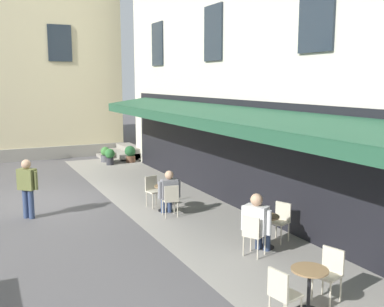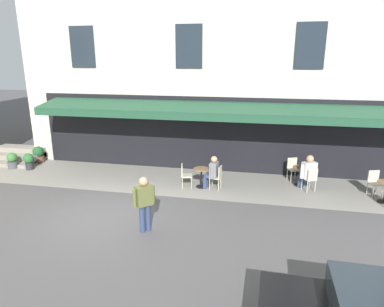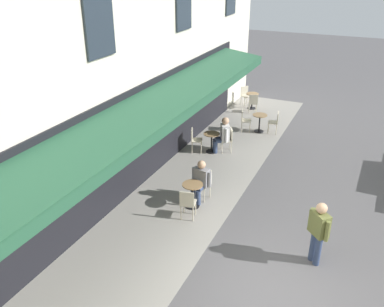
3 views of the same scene
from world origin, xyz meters
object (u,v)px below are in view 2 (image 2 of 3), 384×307
object	(u,v)px
cafe_chair_cream_facing_street	(217,175)
cafe_chair_cream_near_door	(375,181)
cafe_table_mid_terrace	(300,174)
seated_companion_in_white	(307,171)
potted_plant_by_steps	(29,160)
cafe_chair_cream_corner_left	(311,178)
potted_plant_entrance_right	(12,160)
cafe_chair_cream_kerbside	(185,174)
cafe_chair_cream_back_row	(293,167)
cafe_table_near_entrance	(201,175)
seated_patron_in_grey	(212,171)
potted_plant_entrance_left	(39,154)
walking_pedestrian_in_olive	(144,200)

from	to	relation	value
cafe_chair_cream_facing_street	cafe_chair_cream_near_door	size ratio (longest dim) A/B	1.00
cafe_table_mid_terrace	seated_companion_in_white	xyz separation A→B (m)	(-0.20, 0.36, 0.23)
potted_plant_by_steps	cafe_chair_cream_corner_left	bearing A→B (deg)	178.96
cafe_chair_cream_facing_street	potted_plant_entrance_right	size ratio (longest dim) A/B	1.29
cafe_chair_cream_corner_left	cafe_table_mid_terrace	bearing A→B (deg)	-61.18
cafe_chair_cream_kerbside	cafe_chair_cream_back_row	xyz separation A→B (m)	(-4.08, -1.63, 0.00)
cafe_table_near_entrance	seated_patron_in_grey	distance (m)	0.46
cafe_chair_cream_corner_left	seated_companion_in_white	bearing A→B (deg)	-61.18
cafe_table_mid_terrace	seated_patron_in_grey	bearing A→B (deg)	16.45
cafe_chair_cream_back_row	potted_plant_by_steps	xyz separation A→B (m)	(11.26, 0.93, -0.14)
cafe_table_near_entrance	potted_plant_by_steps	bearing A→B (deg)	-4.21
cafe_chair_cream_near_door	seated_companion_in_white	size ratio (longest dim) A/B	0.67
cafe_chair_cream_kerbside	potted_plant_by_steps	bearing A→B (deg)	-5.63
cafe_chair_cream_back_row	potted_plant_entrance_left	distance (m)	11.50
cafe_chair_cream_kerbside	cafe_chair_cream_back_row	bearing A→B (deg)	-158.17
cafe_table_mid_terrace	potted_plant_by_steps	bearing A→B (deg)	1.69
cafe_chair_cream_kerbside	cafe_table_near_entrance	bearing A→B (deg)	-167.75
cafe_chair_cream_kerbside	walking_pedestrian_in_olive	xyz separation A→B (m)	(0.37, 3.50, 0.41)
cafe_table_mid_terrace	walking_pedestrian_in_olive	xyz separation A→B (m)	(4.69, 4.54, 0.46)
seated_patron_in_grey	potted_plant_entrance_right	bearing A→B (deg)	-4.16
cafe_table_near_entrance	cafe_chair_cream_near_door	world-z (taller)	cafe_chair_cream_near_door
seated_patron_in_grey	potted_plant_entrance_left	xyz separation A→B (m)	(8.45, -1.66, -0.30)
potted_plant_entrance_right	potted_plant_by_steps	bearing A→B (deg)	178.10
cafe_chair_cream_corner_left	cafe_chair_cream_back_row	distance (m)	1.26
cafe_chair_cream_kerbside	seated_patron_in_grey	distance (m)	1.04
cafe_table_mid_terrace	cafe_chair_cream_corner_left	size ratio (longest dim) A/B	0.82
cafe_chair_cream_kerbside	potted_plant_entrance_right	bearing A→B (deg)	-5.23
cafe_chair_cream_back_row	potted_plant_entrance_left	xyz separation A→B (m)	(11.50, -0.10, -0.16)
seated_companion_in_white	walking_pedestrian_in_olive	bearing A→B (deg)	40.54
cafe_chair_cream_facing_street	potted_plant_entrance_right	xyz separation A→B (m)	(9.27, -0.69, -0.20)
walking_pedestrian_in_olive	potted_plant_by_steps	bearing A→B (deg)	-31.70
walking_pedestrian_in_olive	potted_plant_by_steps	distance (m)	8.02
seated_patron_in_grey	walking_pedestrian_in_olive	xyz separation A→B (m)	(1.40, 3.57, 0.27)
potted_plant_by_steps	cafe_chair_cream_facing_street	bearing A→B (deg)	175.52
seated_patron_in_grey	potted_plant_entrance_left	distance (m)	8.62
cafe_table_near_entrance	walking_pedestrian_in_olive	world-z (taller)	walking_pedestrian_in_olive
cafe_table_near_entrance	seated_patron_in_grey	xyz separation A→B (m)	(-0.41, 0.06, 0.20)
cafe_chair_cream_kerbside	potted_plant_entrance_left	world-z (taller)	cafe_chair_cream_kerbside
cafe_chair_cream_kerbside	cafe_chair_cream_back_row	size ratio (longest dim) A/B	1.00
walking_pedestrian_in_olive	seated_patron_in_grey	bearing A→B (deg)	-111.46
potted_plant_by_steps	seated_patron_in_grey	bearing A→B (deg)	175.61
cafe_chair_cream_back_row	cafe_chair_cream_near_door	bearing A→B (deg)	159.15
cafe_chair_cream_facing_street	cafe_chair_cream_back_row	bearing A→B (deg)	-150.79
cafe_chair_cream_near_door	seated_patron_in_grey	distance (m)	5.80
cafe_table_near_entrance	potted_plant_entrance_right	size ratio (longest dim) A/B	1.06
seated_companion_in_white	potted_plant_entrance_left	world-z (taller)	seated_companion_in_white
cafe_chair_cream_kerbside	potted_plant_by_steps	size ratio (longest dim) A/B	1.24
cafe_chair_cream_back_row	walking_pedestrian_in_olive	world-z (taller)	walking_pedestrian_in_olive
cafe_chair_cream_kerbside	cafe_chair_cream_near_door	world-z (taller)	same
cafe_chair_cream_kerbside	seated_patron_in_grey	xyz separation A→B (m)	(-1.03, -0.08, 0.14)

